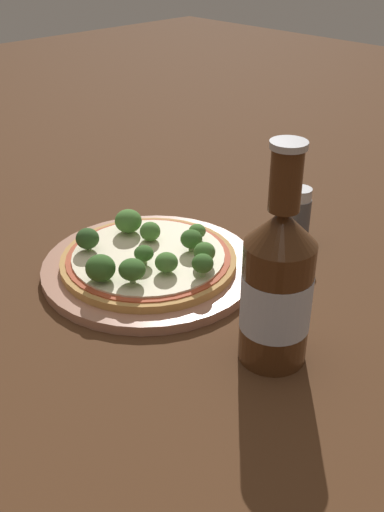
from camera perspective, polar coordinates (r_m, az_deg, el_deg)
ground_plane at (r=0.78m, az=-3.02°, el=-0.64°), size 3.00×3.00×0.00m
plate at (r=0.76m, az=-4.01°, el=-1.04°), size 0.27×0.27×0.01m
pizza at (r=0.75m, az=-4.15°, el=-0.27°), size 0.22×0.22×0.01m
broccoli_floret_0 at (r=0.70m, az=-2.45°, el=-0.62°), size 0.03×0.03×0.03m
broccoli_floret_1 at (r=0.68m, az=-5.72°, el=-1.30°), size 0.03×0.03×0.03m
broccoli_floret_2 at (r=0.74m, az=-0.06°, el=1.61°), size 0.03×0.03×0.03m
broccoli_floret_3 at (r=0.77m, az=-4.28°, el=2.23°), size 0.03×0.03×0.03m
broccoli_floret_4 at (r=0.72m, az=1.20°, el=0.36°), size 0.03×0.03×0.03m
broccoli_floret_5 at (r=0.79m, az=-6.09°, el=3.33°), size 0.04×0.04×0.03m
broccoli_floret_6 at (r=0.69m, az=-8.71°, el=-1.15°), size 0.03×0.03×0.03m
broccoli_floret_7 at (r=0.76m, az=-9.93°, el=1.63°), size 0.03×0.03×0.03m
broccoli_floret_8 at (r=0.77m, az=0.50°, el=2.36°), size 0.02×0.02×0.02m
broccoli_floret_9 at (r=0.72m, az=-4.60°, el=0.23°), size 0.02×0.02×0.02m
broccoli_floret_10 at (r=0.69m, az=1.02°, el=-0.74°), size 0.03×0.03×0.03m
beer_bottle at (r=0.58m, az=8.10°, el=-2.86°), size 0.07×0.07×0.23m
pepper_shaker at (r=0.82m, az=10.05°, el=3.75°), size 0.03×0.03×0.08m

